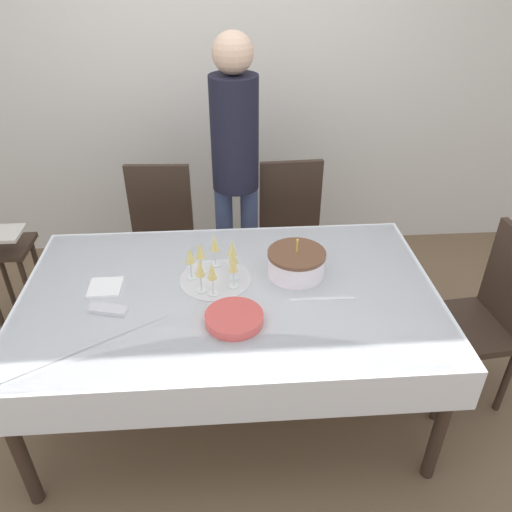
% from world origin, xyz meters
% --- Properties ---
extents(ground_plane, '(12.00, 12.00, 0.00)m').
position_xyz_m(ground_plane, '(0.00, 0.00, 0.00)').
color(ground_plane, brown).
extents(wall_back, '(8.00, 0.05, 2.70)m').
position_xyz_m(wall_back, '(0.00, 1.70, 1.35)').
color(wall_back, silver).
rests_on(wall_back, ground_plane).
extents(dining_table, '(1.94, 1.17, 0.74)m').
position_xyz_m(dining_table, '(0.00, 0.00, 0.64)').
color(dining_table, white).
rests_on(dining_table, ground_plane).
extents(dining_chair_far_left, '(0.45, 0.45, 0.96)m').
position_xyz_m(dining_chair_far_left, '(-0.42, 0.90, 0.53)').
color(dining_chair_far_left, '#38281E').
rests_on(dining_chair_far_left, ground_plane).
extents(dining_chair_far_right, '(0.44, 0.44, 0.96)m').
position_xyz_m(dining_chair_far_right, '(0.42, 0.90, 0.53)').
color(dining_chair_far_right, '#38281E').
rests_on(dining_chair_far_right, ground_plane).
extents(dining_chair_right_end, '(0.46, 0.46, 0.96)m').
position_xyz_m(dining_chair_right_end, '(1.29, 0.01, 0.53)').
color(dining_chair_right_end, '#38281E').
rests_on(dining_chair_right_end, ground_plane).
extents(birthday_cake, '(0.28, 0.28, 0.20)m').
position_xyz_m(birthday_cake, '(0.33, 0.12, 0.80)').
color(birthday_cake, white).
rests_on(birthday_cake, dining_table).
extents(champagne_tray, '(0.35, 0.35, 0.18)m').
position_xyz_m(champagne_tray, '(-0.06, 0.09, 0.82)').
color(champagne_tray, silver).
rests_on(champagne_tray, dining_table).
extents(plate_stack_main, '(0.25, 0.25, 0.04)m').
position_xyz_m(plate_stack_main, '(0.02, -0.23, 0.76)').
color(plate_stack_main, '#CC4C47').
rests_on(plate_stack_main, dining_table).
extents(cake_knife, '(0.30, 0.02, 0.00)m').
position_xyz_m(cake_knife, '(0.42, -0.09, 0.74)').
color(cake_knife, silver).
rests_on(cake_knife, dining_table).
extents(fork_pile, '(0.18, 0.10, 0.02)m').
position_xyz_m(fork_pile, '(-0.54, -0.11, 0.75)').
color(fork_pile, silver).
rests_on(fork_pile, dining_table).
extents(napkin_pile, '(0.15, 0.15, 0.01)m').
position_xyz_m(napkin_pile, '(-0.58, 0.06, 0.74)').
color(napkin_pile, white).
rests_on(napkin_pile, dining_table).
extents(person_standing, '(0.28, 0.28, 1.72)m').
position_xyz_m(person_standing, '(0.07, 0.93, 1.05)').
color(person_standing, '#3F4C72').
rests_on(person_standing, ground_plane).
extents(high_chair, '(0.33, 0.35, 0.71)m').
position_xyz_m(high_chair, '(-1.34, 0.76, 0.48)').
color(high_chair, '#38281E').
rests_on(high_chair, ground_plane).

